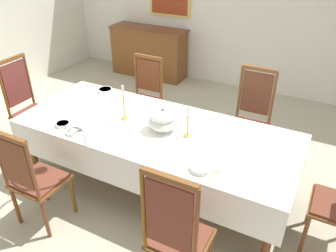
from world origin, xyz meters
name	(u,v)px	position (x,y,z in m)	size (l,w,h in m)	color
ground	(164,177)	(0.00, 0.00, -0.02)	(6.78, 5.70, 0.04)	#ABA58D
dining_table	(155,133)	(0.00, -0.19, 0.68)	(2.83, 1.14, 0.75)	brown
tablecloth	(155,135)	(0.00, -0.19, 0.67)	(2.85, 1.16, 0.37)	white
chair_south_a	(33,177)	(-0.72, -1.17, 0.55)	(0.44, 0.42, 1.07)	brown
chair_north_a	(144,95)	(-0.72, 0.78, 0.54)	(0.44, 0.42, 1.05)	brown
chair_south_b	(176,233)	(0.73, -1.18, 0.59)	(0.44, 0.42, 1.20)	brown
chair_north_b	(251,117)	(0.73, 0.79, 0.57)	(0.44, 0.42, 1.15)	brown
chair_head_west	(28,104)	(-1.82, -0.19, 0.58)	(0.42, 0.44, 1.17)	brown
soup_tureen	(163,120)	(0.09, -0.19, 0.87)	(0.30, 0.30, 0.24)	silver
candlestick_west	(124,106)	(-0.36, -0.19, 0.91)	(0.07, 0.07, 0.38)	gold
candlestick_east	(188,125)	(0.36, -0.19, 0.88)	(0.07, 0.07, 0.33)	gold
bowl_near_left	(105,90)	(-0.95, 0.27, 0.78)	(0.18, 0.18, 0.04)	silver
bowl_near_right	(201,167)	(0.68, -0.60, 0.78)	(0.20, 0.20, 0.04)	silver
bowl_far_left	(63,124)	(-0.84, -0.59, 0.77)	(0.15, 0.15, 0.03)	silver
bowl_far_right	(75,132)	(-0.64, -0.65, 0.77)	(0.16, 0.16, 0.03)	silver
spoon_primary	(99,88)	(-1.07, 0.30, 0.76)	(0.04, 0.18, 0.01)	gold
spoon_secondary	(218,172)	(0.81, -0.58, 0.76)	(0.05, 0.18, 0.01)	gold
sideboard	(149,52)	(-1.70, 2.57, 0.45)	(1.44, 0.48, 0.90)	brown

